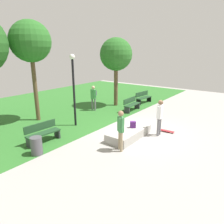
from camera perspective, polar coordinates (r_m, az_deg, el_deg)
The scene contains 15 objects.
ground_plane at distance 11.16m, azimuth 7.95°, elevation -5.33°, with size 28.00×28.00×0.00m, color #9E9993.
grass_lawn at distance 16.34m, azimuth -17.31°, elevation 1.13°, with size 26.60×12.02×0.01m, color #2D6B28.
concrete_ledge at distance 10.32m, azimuth 4.59°, elevation -5.83°, with size 2.50×1.10×0.42m, color #A8A59E.
backpack_on_ledge at distance 10.44m, azimuth 5.72°, elevation -3.42°, with size 0.28×0.20×0.32m, color #4C1E66.
skater_performing_trick at distance 10.52m, azimuth 12.88°, elevation -0.74°, with size 0.43×0.24×1.82m.
skater_watching at distance 8.71m, azimuth 2.37°, elevation -4.24°, with size 0.35×0.38×1.76m.
skateboard_by_ledge at distance 11.36m, azimuth 14.56°, elevation -4.98°, with size 0.25×0.81×0.08m.
park_bench_near_path at distance 17.11m, azimuth 8.51°, elevation 4.02°, with size 1.64×0.64×0.91m.
park_bench_near_lamppost at distance 14.80m, azimuth 5.32°, elevation 2.18°, with size 1.62×0.54×0.91m.
park_bench_far_left at distance 10.21m, azimuth -18.40°, elevation -5.26°, with size 1.62×0.56×0.91m.
tree_leaning_ash at distance 15.82m, azimuth 1.10°, elevation 15.28°, with size 2.37×2.37×5.02m.
tree_tall_oak at distance 13.04m, azimuth -21.31°, elevation 17.29°, with size 2.30×2.30×5.74m.
lamp_post at distance 11.57m, azimuth -10.43°, elevation 7.73°, with size 0.28×0.28×3.93m.
trash_bin at distance 9.17m, azimuth -19.86°, elevation -8.65°, with size 0.47×0.47×0.75m, color #4C4C51.
pedestrian_with_backpack at distance 14.75m, azimuth -5.03°, elevation 4.46°, with size 0.40×0.42×1.76m.
Camera 1 is at (-9.14, -4.92, 4.12)m, focal length 33.59 mm.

